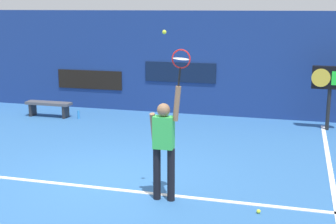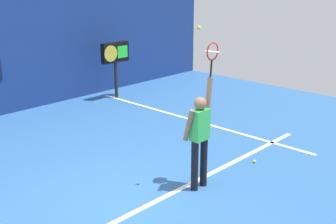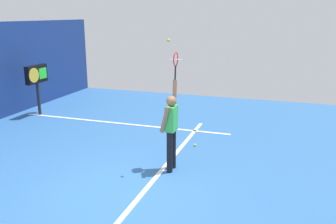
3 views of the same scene
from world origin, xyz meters
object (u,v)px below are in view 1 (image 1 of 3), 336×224
at_px(court_bench, 49,106).
at_px(tennis_ball, 164,32).
at_px(spare_ball, 259,211).
at_px(tennis_player, 164,143).
at_px(water_bottle, 78,115).
at_px(tennis_racket, 181,61).
at_px(scoreboard_clock, 330,81).

bearing_deg(court_bench, tennis_ball, -45.12).
bearing_deg(spare_ball, tennis_player, 175.14).
distance_m(water_bottle, spare_ball, 7.76).
bearing_deg(tennis_racket, court_bench, 136.14).
bearing_deg(court_bench, tennis_player, -45.42).
height_order(water_bottle, spare_ball, water_bottle).
height_order(tennis_ball, spare_ball, tennis_ball).
xyz_separation_m(tennis_racket, water_bottle, (-4.37, 5.13, -2.28)).
height_order(tennis_racket, court_bench, tennis_racket).
xyz_separation_m(scoreboard_clock, spare_ball, (-1.30, -5.84, -1.30)).
relative_size(tennis_racket, scoreboard_clock, 0.36).
relative_size(tennis_ball, court_bench, 0.05).
xyz_separation_m(scoreboard_clock, court_bench, (-7.97, -0.58, -1.00)).
distance_m(scoreboard_clock, court_bench, 8.05).
height_order(court_bench, water_bottle, court_bench).
relative_size(tennis_player, spare_ball, 29.29).
relative_size(tennis_player, tennis_ball, 29.29).
relative_size(court_bench, water_bottle, 5.83).
relative_size(tennis_racket, tennis_ball, 9.05).
xyz_separation_m(tennis_racket, scoreboard_clock, (2.64, 5.70, -1.06)).
bearing_deg(water_bottle, tennis_racket, -49.55).
height_order(tennis_ball, scoreboard_clock, tennis_ball).
distance_m(tennis_racket, water_bottle, 7.11).
xyz_separation_m(tennis_racket, court_bench, (-5.33, 5.13, -2.06)).
bearing_deg(tennis_ball, tennis_player, -83.92).
bearing_deg(tennis_player, court_bench, 134.58).
distance_m(tennis_ball, spare_ball, 3.26).
xyz_separation_m(tennis_ball, scoreboard_clock, (2.93, 5.64, -1.51)).
distance_m(tennis_player, water_bottle, 6.61).
height_order(scoreboard_clock, court_bench, scoreboard_clock).
relative_size(tennis_racket, water_bottle, 2.56).
relative_size(tennis_ball, water_bottle, 0.28).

